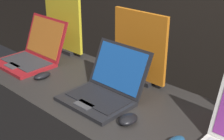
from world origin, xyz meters
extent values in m
cube|color=maroon|center=(-0.69, 0.23, 0.97)|extent=(0.36, 0.27, 0.02)
cube|color=#2D2D30|center=(-0.69, 0.25, 0.98)|extent=(0.31, 0.19, 0.00)
cube|color=#3F3F42|center=(-0.69, 0.15, 0.98)|extent=(0.10, 0.06, 0.00)
cube|color=maroon|center=(-0.69, 0.42, 1.10)|extent=(0.36, 0.11, 0.25)
cube|color=#A5591E|center=(-0.69, 0.41, 1.10)|extent=(0.32, 0.09, 0.22)
ellipsoid|color=black|center=(-0.45, 0.21, 0.97)|extent=(0.06, 0.11, 0.03)
cube|color=black|center=(-0.69, 0.57, 0.97)|extent=(0.19, 0.07, 0.02)
cube|color=gold|center=(-0.69, 0.57, 1.24)|extent=(0.35, 0.02, 0.52)
cube|color=black|center=(-0.02, 0.22, 0.97)|extent=(0.34, 0.25, 0.02)
cube|color=black|center=(-0.02, 0.24, 0.98)|extent=(0.30, 0.17, 0.00)
cube|color=#3F3F42|center=(-0.02, 0.14, 0.98)|extent=(0.10, 0.05, 0.00)
cube|color=black|center=(-0.02, 0.39, 1.09)|extent=(0.34, 0.12, 0.23)
cube|color=#194C99|center=(-0.02, 0.39, 1.09)|extent=(0.31, 0.09, 0.20)
ellipsoid|color=black|center=(0.21, 0.19, 0.97)|extent=(0.07, 0.10, 0.04)
cube|color=black|center=(-0.02, 0.56, 0.97)|extent=(0.19, 0.07, 0.02)
cube|color=orange|center=(-0.02, 0.56, 1.17)|extent=(0.34, 0.02, 0.38)
camera|label=1|loc=(0.96, -0.71, 1.73)|focal=50.00mm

